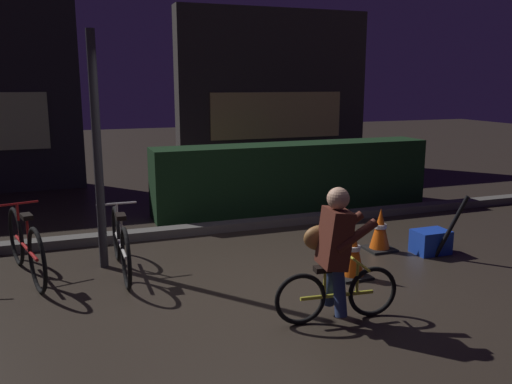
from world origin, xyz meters
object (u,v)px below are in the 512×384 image
(traffic_cone_near, at_px, (353,253))
(traffic_cone_far, at_px, (380,230))
(street_post, at_px, (97,153))
(blue_crate, at_px, (431,242))
(parked_bike_center_left, at_px, (121,244))
(cyclist, at_px, (335,254))
(closed_umbrella, at_px, (451,227))
(parked_bike_left_mid, at_px, (26,246))

(traffic_cone_near, xyz_separation_m, traffic_cone_far, (0.83, 0.73, -0.02))
(street_post, bearing_deg, blue_crate, -12.83)
(parked_bike_center_left, xyz_separation_m, cyclist, (1.69, -1.91, 0.28))
(closed_umbrella, bearing_deg, street_post, -155.72)
(cyclist, relative_size, closed_umbrella, 1.47)
(street_post, distance_m, parked_bike_left_mid, 1.29)
(parked_bike_left_mid, xyz_separation_m, traffic_cone_near, (3.41, -1.23, -0.08))
(closed_umbrella, bearing_deg, parked_bike_left_mid, -152.38)
(parked_bike_left_mid, relative_size, parked_bike_center_left, 1.02)
(traffic_cone_far, bearing_deg, street_post, 170.55)
(parked_bike_left_mid, distance_m, blue_crate, 4.85)
(parked_bike_left_mid, relative_size, blue_crate, 3.86)
(parked_bike_center_left, distance_m, cyclist, 2.56)
(street_post, relative_size, traffic_cone_far, 4.90)
(parked_bike_center_left, height_order, blue_crate, parked_bike_center_left)
(parked_bike_left_mid, distance_m, cyclist, 3.43)
(traffic_cone_near, bearing_deg, blue_crate, 16.31)
(parked_bike_center_left, xyz_separation_m, closed_umbrella, (3.87, -0.87, 0.06))
(traffic_cone_near, relative_size, blue_crate, 1.34)
(traffic_cone_near, height_order, traffic_cone_far, traffic_cone_near)
(blue_crate, bearing_deg, parked_bike_center_left, 170.61)
(parked_bike_left_mid, xyz_separation_m, closed_umbrella, (4.87, -1.08, 0.04))
(street_post, xyz_separation_m, cyclist, (1.86, -2.19, -0.73))
(cyclist, bearing_deg, traffic_cone_near, 56.56)
(street_post, distance_m, cyclist, 2.96)
(traffic_cone_near, bearing_deg, closed_umbrella, 5.88)
(traffic_cone_near, xyz_separation_m, cyclist, (-0.72, -0.89, 0.34))
(parked_bike_center_left, relative_size, cyclist, 1.33)
(traffic_cone_near, bearing_deg, street_post, 153.29)
(parked_bike_left_mid, distance_m, traffic_cone_far, 4.27)
(traffic_cone_near, bearing_deg, cyclist, -129.13)
(parked_bike_left_mid, distance_m, closed_umbrella, 4.99)
(street_post, relative_size, parked_bike_center_left, 1.63)
(street_post, relative_size, cyclist, 2.18)
(traffic_cone_far, relative_size, blue_crate, 1.26)
(parked_bike_left_mid, bearing_deg, traffic_cone_near, -124.44)
(parked_bike_left_mid, height_order, blue_crate, parked_bike_left_mid)
(traffic_cone_far, bearing_deg, blue_crate, -31.68)
(traffic_cone_near, relative_size, cyclist, 0.47)
(parked_bike_center_left, height_order, traffic_cone_near, parked_bike_center_left)
(parked_bike_left_mid, height_order, traffic_cone_far, parked_bike_left_mid)
(parked_bike_center_left, distance_m, closed_umbrella, 3.96)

